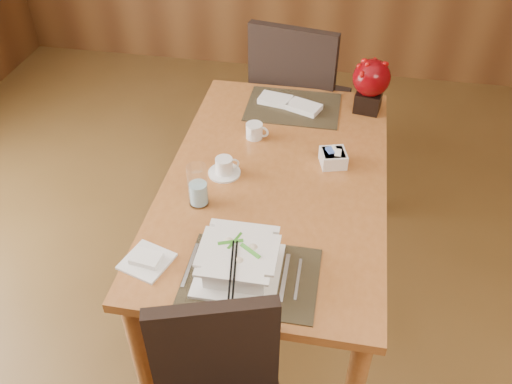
% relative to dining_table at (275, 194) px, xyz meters
% --- Properties ---
extents(dining_table, '(0.90, 1.50, 0.75)m').
position_rel_dining_table_xyz_m(dining_table, '(0.00, 0.00, 0.00)').
color(dining_table, '#A35F2D').
rests_on(dining_table, ground).
extents(placemat_near, '(0.45, 0.33, 0.01)m').
position_rel_dining_table_xyz_m(placemat_near, '(0.00, -0.55, 0.10)').
color(placemat_near, black).
rests_on(placemat_near, dining_table).
extents(placemat_far, '(0.45, 0.33, 0.01)m').
position_rel_dining_table_xyz_m(placemat_far, '(0.00, 0.55, 0.10)').
color(placemat_far, black).
rests_on(placemat_far, dining_table).
extents(soup_setting, '(0.28, 0.28, 0.11)m').
position_rel_dining_table_xyz_m(soup_setting, '(-0.04, -0.54, 0.15)').
color(soup_setting, white).
rests_on(soup_setting, dining_table).
extents(coffee_cup, '(0.13, 0.13, 0.08)m').
position_rel_dining_table_xyz_m(coffee_cup, '(-0.21, -0.02, 0.13)').
color(coffee_cup, white).
rests_on(coffee_cup, dining_table).
extents(water_glass, '(0.09, 0.09, 0.18)m').
position_rel_dining_table_xyz_m(water_glass, '(-0.27, -0.22, 0.19)').
color(water_glass, white).
rests_on(water_glass, dining_table).
extents(creamer_jug, '(0.11, 0.11, 0.07)m').
position_rel_dining_table_xyz_m(creamer_jug, '(-0.14, 0.26, 0.13)').
color(creamer_jug, white).
rests_on(creamer_jug, dining_table).
extents(sugar_caddy, '(0.13, 0.13, 0.06)m').
position_rel_dining_table_xyz_m(sugar_caddy, '(0.22, 0.13, 0.13)').
color(sugar_caddy, white).
rests_on(sugar_caddy, dining_table).
extents(berry_decor, '(0.18, 0.18, 0.26)m').
position_rel_dining_table_xyz_m(berry_decor, '(0.36, 0.59, 0.24)').
color(berry_decor, black).
rests_on(berry_decor, dining_table).
extents(napkins_far, '(0.33, 0.20, 0.03)m').
position_rel_dining_table_xyz_m(napkins_far, '(-0.01, 0.55, 0.12)').
color(napkins_far, white).
rests_on(napkins_far, dining_table).
extents(bread_plate, '(0.19, 0.19, 0.01)m').
position_rel_dining_table_xyz_m(bread_plate, '(-0.37, -0.55, 0.10)').
color(bread_plate, white).
rests_on(bread_plate, dining_table).
extents(far_chair, '(0.57, 0.57, 1.05)m').
position_rel_dining_table_xyz_m(far_chair, '(-0.02, 0.93, -0.06)').
color(far_chair, black).
rests_on(far_chair, ground).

